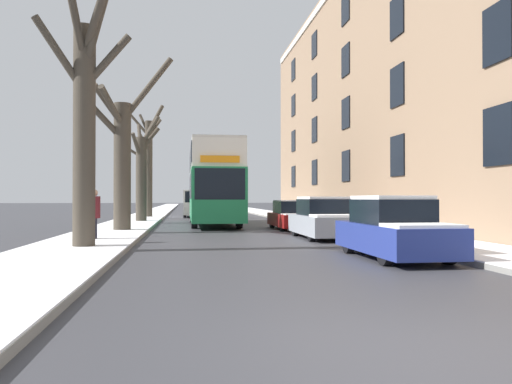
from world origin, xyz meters
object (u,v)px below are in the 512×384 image
Objects in this scene: oncoming_van at (196,202)px; bare_tree_left_1 at (122,156)px; parked_car_1 at (324,219)px; parked_car_0 at (393,230)px; bare_tree_left_2 at (142,171)px; double_decker_bus at (213,181)px; bare_tree_left_3 at (148,165)px; pedestrian_left_sidewalk at (94,214)px; bare_tree_left_0 at (85,118)px; parked_car_2 at (293,216)px.

bare_tree_left_1 is at bearing -100.65° from oncoming_van.
parked_car_0 is at bearing -90.00° from parked_car_1.
bare_tree_left_2 reaches higher than oncoming_van.
bare_tree_left_2 is 0.65× the size of double_decker_bus.
bare_tree_left_3 is 20.64m from pedestrian_left_sidewalk.
oncoming_van is 24.17m from pedestrian_left_sidewalk.
pedestrian_left_sidewalk is (-0.21, 2.72, -2.81)m from bare_tree_left_0.
bare_tree_left_3 is 4.45× the size of pedestrian_left_sidewalk.
bare_tree_left_3 is at bearing -136.85° from oncoming_van.
parked_car_0 is 2.35× the size of pedestrian_left_sidewalk.
bare_tree_left_0 reaches higher than parked_car_0.
bare_tree_left_2 is at bearing 138.26° from parked_car_2.
bare_tree_left_3 reaches higher than parked_car_1.
double_decker_bus reaches higher than parked_car_0.
bare_tree_left_0 is 1.06× the size of bare_tree_left_2.
bare_tree_left_0 is at bearing -97.90° from oncoming_van.
bare_tree_left_0 is at bearing -131.18° from parked_car_2.
double_decker_bus is at bearing 55.72° from bare_tree_left_1.
double_decker_bus reaches higher than parked_car_1.
parked_car_1 is (7.82, -12.48, -2.47)m from bare_tree_left_2.
parked_car_2 is at bearing -51.93° from double_decker_bus.
parked_car_2 is (8.02, -13.94, -3.37)m from bare_tree_left_3.
bare_tree_left_1 reaches higher than parked_car_2.
bare_tree_left_1 is 15.59m from bare_tree_left_3.
bare_tree_left_0 is 16.19m from bare_tree_left_2.
oncoming_van is (-0.71, 12.72, -1.35)m from double_decker_bus.
bare_tree_left_3 reaches higher than parked_car_2.
bare_tree_left_0 reaches higher than double_decker_bus.
bare_tree_left_2 is 1.60× the size of parked_car_2.
oncoming_van is 3.18× the size of pedestrian_left_sidewalk.
bare_tree_left_0 reaches higher than oncoming_van.
parked_car_1 is at bearing -67.58° from bare_tree_left_3.
double_decker_bus is 12.81m from oncoming_van.
bare_tree_left_3 is at bearing 167.72° from pedestrian_left_sidewalk.
bare_tree_left_1 is 1.06× the size of bare_tree_left_2.
parked_car_0 is 0.93× the size of parked_car_2.
bare_tree_left_1 is (0.11, 7.56, -0.46)m from bare_tree_left_0.
double_decker_bus is at bearing 102.46° from parked_car_0.
bare_tree_left_0 is at bearing 161.79° from parked_car_0.
parked_car_1 is 0.75× the size of oncoming_van.
bare_tree_left_3 is at bearing 115.25° from double_decker_bus.
bare_tree_left_1 is 13.19m from parked_car_0.
bare_tree_left_2 is at bearing 89.21° from bare_tree_left_0.
bare_tree_left_0 is at bearing -155.36° from parked_car_1.
bare_tree_left_2 is at bearing 89.27° from bare_tree_left_1.
bare_tree_left_3 is (-0.20, 6.96, 0.84)m from bare_tree_left_2.
oncoming_van is (3.57, 19.01, -2.17)m from bare_tree_left_1.
parked_car_1 is at bearing -79.22° from oncoming_van.
parked_car_1 is (0.00, 6.34, 0.00)m from parked_car_0.
parked_car_0 reaches higher than parked_car_1.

